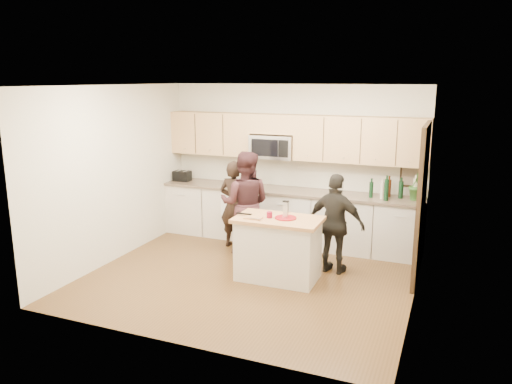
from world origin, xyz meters
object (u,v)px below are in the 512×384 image
at_px(island, 278,248).
at_px(woman_center, 245,204).
at_px(woman_right, 336,224).
at_px(woman_left, 234,205).
at_px(toaster, 182,176).

distance_m(island, woman_center, 1.20).
bearing_deg(woman_right, woman_center, -0.20).
xyz_separation_m(island, woman_left, (-1.14, 1.03, 0.28)).
bearing_deg(woman_center, woman_right, 158.95).
distance_m(toaster, woman_center, 1.81).
bearing_deg(island, woman_center, 136.74).
relative_size(toaster, woman_right, 0.21).
relative_size(woman_left, woman_right, 1.00).
relative_size(island, woman_left, 0.82).
bearing_deg(island, woman_left, 137.44).
height_order(toaster, woman_right, woman_right).
xyz_separation_m(woman_center, woman_right, (1.52, -0.22, -0.11)).
relative_size(toaster, woman_center, 0.18).
bearing_deg(toaster, woman_left, -22.48).
relative_size(toaster, woman_left, 0.21).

